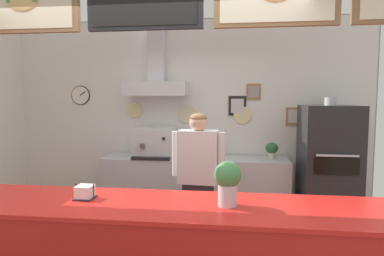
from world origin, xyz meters
name	(u,v)px	position (x,y,z in m)	size (l,w,h in m)	color
back_wall_assembly	(185,112)	(-0.02, 2.09, 1.57)	(5.37, 2.56, 2.93)	gray
back_prep_counter	(195,190)	(0.16, 1.86, 0.46)	(2.59, 0.62, 0.93)	#B7BABF
pizza_oven	(328,171)	(1.90, 1.61, 0.84)	(0.68, 0.73, 1.78)	#232326
shop_worker	(198,181)	(0.32, 0.76, 0.87)	(0.58, 0.25, 1.61)	#232328
espresso_machine	(155,142)	(-0.42, 1.83, 1.14)	(0.59, 0.51, 0.42)	silver
potted_basil	(213,149)	(0.41, 1.89, 1.06)	(0.17, 0.17, 0.22)	#9E563D
potted_rosemary	(272,149)	(1.22, 1.89, 1.07)	(0.17, 0.17, 0.23)	beige
napkin_holder	(85,193)	(-0.40, -0.47, 1.07)	(0.15, 0.14, 0.11)	#262628
basil_vase	(228,182)	(0.66, -0.51, 1.19)	(0.19, 0.19, 0.31)	silver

